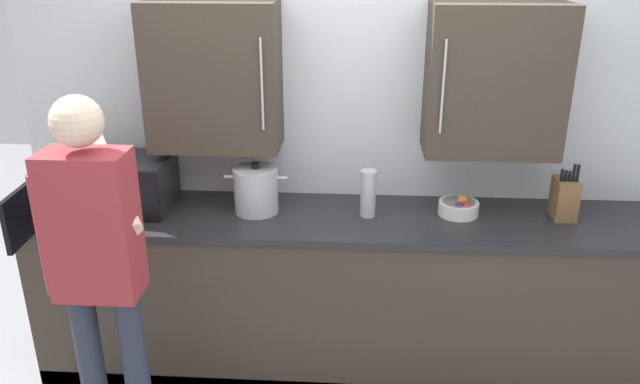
{
  "coord_description": "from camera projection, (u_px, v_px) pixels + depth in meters",
  "views": [
    {
      "loc": [
        0.04,
        -2.2,
        2.26
      ],
      "look_at": [
        -0.15,
        0.71,
        1.08
      ],
      "focal_mm": 34.87,
      "sensor_mm": 36.0,
      "label": 1
    }
  ],
  "objects": [
    {
      "name": "person_figure",
      "position": [
        97.0,
        262.0,
        2.54
      ],
      "size": [
        0.44,
        0.57,
        1.74
      ],
      "color": "#282D3D",
      "rests_on": "ground_plane"
    },
    {
      "name": "microwave_oven",
      "position": [
        108.0,
        184.0,
        3.29
      ],
      "size": [
        0.6,
        0.79,
        0.27
      ],
      "color": "black",
      "rests_on": "counter_unit"
    },
    {
      "name": "back_wall_tiled",
      "position": [
        352.0,
        122.0,
        3.35
      ],
      "size": [
        3.64,
        0.44,
        2.52
      ],
      "color": "silver",
      "rests_on": "ground_plane"
    },
    {
      "name": "knife_block",
      "position": [
        564.0,
        198.0,
        3.18
      ],
      "size": [
        0.11,
        0.15,
        0.3
      ],
      "color": "brown",
      "rests_on": "counter_unit"
    },
    {
      "name": "thermos_flask",
      "position": [
        368.0,
        193.0,
        3.19
      ],
      "size": [
        0.08,
        0.08,
        0.25
      ],
      "color": "#B7BABF",
      "rests_on": "counter_unit"
    },
    {
      "name": "fruit_bowl",
      "position": [
        459.0,
        207.0,
        3.24
      ],
      "size": [
        0.21,
        0.21,
        0.1
      ],
      "color": "white",
      "rests_on": "counter_unit"
    },
    {
      "name": "counter_unit",
      "position": [
        348.0,
        294.0,
        3.41
      ],
      "size": [
        3.38,
        0.62,
        0.93
      ],
      "color": "#3D3328",
      "rests_on": "ground_plane"
    },
    {
      "name": "stock_pot",
      "position": [
        256.0,
        190.0,
        3.24
      ],
      "size": [
        0.33,
        0.24,
        0.27
      ],
      "color": "#B7BABF",
      "rests_on": "counter_unit"
    }
  ]
}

